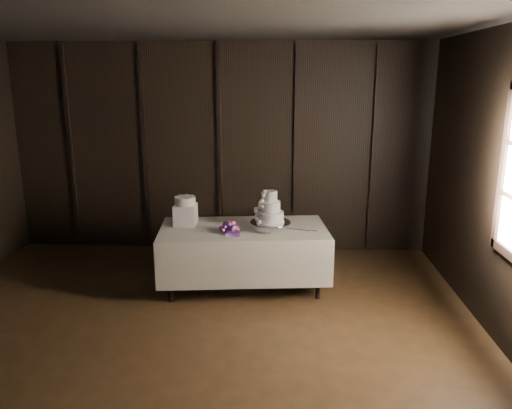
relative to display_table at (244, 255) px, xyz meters
The scene contains 8 objects.
room 2.36m from the display_table, 102.52° to the right, with size 6.08×7.08×3.08m.
display_table is the anchor object (origin of this frame).
cake_stand 0.51m from the display_table, ahead, with size 0.48×0.48×0.09m, color silver.
wedding_cake 0.65m from the display_table, 10.78° to the right, with size 0.36×0.31×0.38m.
bouquet 0.46m from the display_table, 129.28° to the right, with size 0.27×0.37×0.18m, color #D04B64, non-canonical shape.
box_pedestal 0.86m from the display_table, behind, with size 0.26×0.26×0.25m, color white.
small_cake 0.96m from the display_table, behind, with size 0.25×0.25×0.10m, color white.
cake_knife 0.74m from the display_table, ahead, with size 0.37×0.02×0.01m, color silver.
Camera 1 is at (0.91, -3.65, 2.50)m, focal length 35.00 mm.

